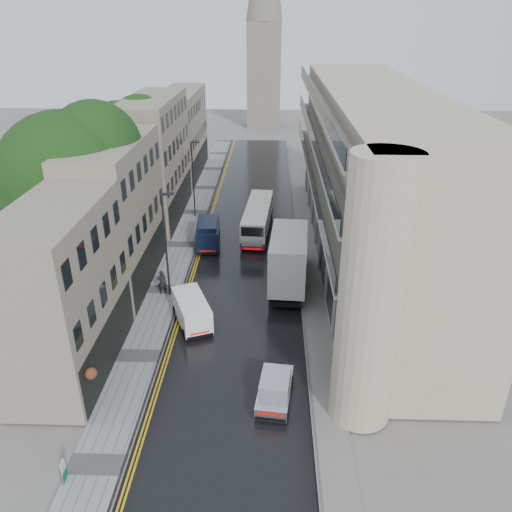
# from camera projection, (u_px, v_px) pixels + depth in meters

# --- Properties ---
(road) EXTENTS (9.00, 85.00, 0.02)m
(road) POSITION_uv_depth(u_px,v_px,m) (247.00, 246.00, 45.74)
(road) COLOR black
(road) RESTS_ON ground
(left_sidewalk) EXTENTS (2.70, 85.00, 0.12)m
(left_sidewalk) POSITION_uv_depth(u_px,v_px,m) (183.00, 245.00, 45.89)
(left_sidewalk) COLOR gray
(left_sidewalk) RESTS_ON ground
(right_sidewalk) EXTENTS (1.80, 85.00, 0.12)m
(right_sidewalk) POSITION_uv_depth(u_px,v_px,m) (306.00, 247.00, 45.56)
(right_sidewalk) COLOR slate
(right_sidewalk) RESTS_ON ground
(old_shop_row) EXTENTS (4.50, 56.00, 12.00)m
(old_shop_row) POSITION_uv_depth(u_px,v_px,m) (145.00, 174.00, 45.64)
(old_shop_row) COLOR gray
(old_shop_row) RESTS_ON ground
(modern_block) EXTENTS (8.00, 40.00, 14.00)m
(modern_block) POSITION_uv_depth(u_px,v_px,m) (370.00, 179.00, 41.03)
(modern_block) COLOR #C1AE8F
(modern_block) RESTS_ON ground
(church_spire) EXTENTS (6.40, 6.40, 40.00)m
(church_spire) POSITION_uv_depth(u_px,v_px,m) (264.00, 8.00, 85.93)
(church_spire) COLOR gray
(church_spire) RESTS_ON ground
(tree_near) EXTENTS (10.56, 10.56, 13.89)m
(tree_near) POSITION_uv_depth(u_px,v_px,m) (70.00, 201.00, 36.33)
(tree_near) COLOR black
(tree_near) RESTS_ON ground
(tree_far) EXTENTS (9.24, 9.24, 12.46)m
(tree_far) POSITION_uv_depth(u_px,v_px,m) (124.00, 163.00, 48.32)
(tree_far) COLOR black
(tree_far) RESTS_ON ground
(cream_bus) EXTENTS (2.91, 9.90, 2.66)m
(cream_bus) POSITION_uv_depth(u_px,v_px,m) (244.00, 229.00, 45.90)
(cream_bus) COLOR white
(cream_bus) RESTS_ON road
(white_lorry) EXTENTS (3.24, 8.98, 4.63)m
(white_lorry) POSITION_uv_depth(u_px,v_px,m) (271.00, 270.00, 36.50)
(white_lorry) COLOR silver
(white_lorry) RESTS_ON road
(silver_hatchback) EXTENTS (2.17, 4.09, 1.47)m
(silver_hatchback) POSITION_uv_depth(u_px,v_px,m) (257.00, 404.00, 26.22)
(silver_hatchback) COLOR #A7A7AB
(silver_hatchback) RESTS_ON road
(white_van) EXTENTS (3.36, 4.74, 1.97)m
(white_van) POSITION_uv_depth(u_px,v_px,m) (184.00, 325.00, 32.43)
(white_van) COLOR white
(white_van) RESTS_ON road
(navy_van) EXTENTS (2.40, 5.12, 2.53)m
(navy_van) POSITION_uv_depth(u_px,v_px,m) (197.00, 240.00, 43.87)
(navy_van) COLOR black
(navy_van) RESTS_ON road
(pedestrian) EXTENTS (0.79, 0.61, 1.94)m
(pedestrian) POSITION_uv_depth(u_px,v_px,m) (162.00, 282.00, 37.39)
(pedestrian) COLOR black
(pedestrian) RESTS_ON left_sidewalk
(lamp_post_near) EXTENTS (0.92, 0.38, 8.00)m
(lamp_post_near) POSITION_uv_depth(u_px,v_px,m) (166.00, 247.00, 35.92)
(lamp_post_near) COLOR black
(lamp_post_near) RESTS_ON left_sidewalk
(lamp_post_far) EXTENTS (0.89, 0.25, 7.81)m
(lamp_post_far) POSITION_uv_depth(u_px,v_px,m) (193.00, 180.00, 50.51)
(lamp_post_far) COLOR black
(lamp_post_far) RESTS_ON left_sidewalk
(estate_sign) EXTENTS (0.12, 0.60, 1.00)m
(estate_sign) POSITION_uv_depth(u_px,v_px,m) (63.00, 471.00, 22.53)
(estate_sign) COLOR silver
(estate_sign) RESTS_ON left_sidewalk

